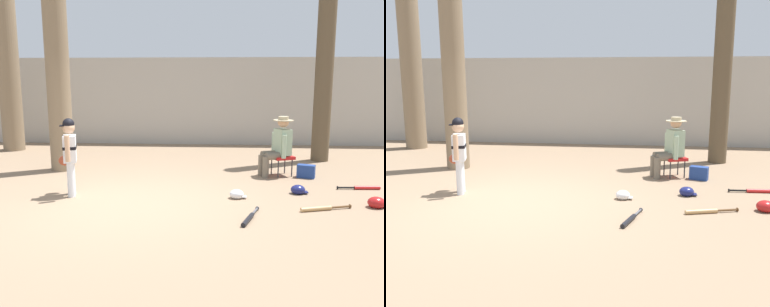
{
  "view_description": "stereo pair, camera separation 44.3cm",
  "coord_description": "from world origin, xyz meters",
  "views": [
    {
      "loc": [
        1.42,
        -6.11,
        1.95
      ],
      "look_at": [
        1.0,
        0.41,
        0.75
      ],
      "focal_mm": 38.52,
      "sensor_mm": 36.0,
      "label": 1
    },
    {
      "loc": [
        1.86,
        -6.07,
        1.95
      ],
      "look_at": [
        1.0,
        0.41,
        0.75
      ],
      "focal_mm": 38.52,
      "sensor_mm": 36.0,
      "label": 2
    }
  ],
  "objects": [
    {
      "name": "bat_red_barrel",
      "position": [
        4.01,
        1.14,
        0.03
      ],
      "size": [
        0.76,
        0.1,
        0.07
      ],
      "color": "red",
      "rests_on": "ground"
    },
    {
      "name": "seated_spectator",
      "position": [
        2.62,
        2.1,
        0.64
      ],
      "size": [
        0.68,
        0.53,
        1.2
      ],
      "color": "#6B6051",
      "rests_on": "ground"
    },
    {
      "name": "tree_near_player",
      "position": [
        -1.91,
        2.38,
        2.26
      ],
      "size": [
        0.79,
        0.79,
        5.34
      ],
      "color": "#7F6B51",
      "rests_on": "ground"
    },
    {
      "name": "bat_wood_tan",
      "position": [
        2.95,
        -0.12,
        0.03
      ],
      "size": [
        0.81,
        0.29,
        0.07
      ],
      "color": "tan",
      "rests_on": "ground"
    },
    {
      "name": "batting_helmet_navy",
      "position": [
        2.8,
        0.79,
        0.07
      ],
      "size": [
        0.29,
        0.22,
        0.17
      ],
      "color": "navy",
      "rests_on": "ground"
    },
    {
      "name": "ground_plane",
      "position": [
        0.0,
        0.0,
        0.0
      ],
      "size": [
        60.0,
        60.0,
        0.0
      ],
      "primitive_type": "plane",
      "color": "#897056"
    },
    {
      "name": "bat_black_composite",
      "position": [
        1.86,
        -0.62,
        0.03
      ],
      "size": [
        0.32,
        0.77,
        0.07
      ],
      "color": "black",
      "rests_on": "ground"
    },
    {
      "name": "young_ballplayer",
      "position": [
        -1.04,
        0.46,
        0.74
      ],
      "size": [
        0.43,
        0.57,
        1.31
      ],
      "color": "white",
      "rests_on": "ground"
    },
    {
      "name": "tree_far_left",
      "position": [
        -4.17,
        4.73,
        2.45
      ],
      "size": [
        0.84,
        0.84,
        5.73
      ],
      "color": "#7F6B51",
      "rests_on": "ground"
    },
    {
      "name": "folding_stool",
      "position": [
        2.71,
        2.13,
        0.36
      ],
      "size": [
        0.51,
        0.51,
        0.41
      ],
      "color": "red",
      "rests_on": "ground"
    },
    {
      "name": "handbag_beside_stool",
      "position": [
        3.17,
        1.97,
        0.13
      ],
      "size": [
        0.38,
        0.29,
        0.26
      ],
      "primitive_type": "cube",
      "rotation": [
        0.0,
        0.0,
        -0.35
      ],
      "color": "navy",
      "rests_on": "ground"
    },
    {
      "name": "batting_helmet_white",
      "position": [
        1.74,
        0.45,
        0.07
      ],
      "size": [
        0.28,
        0.21,
        0.16
      ],
      "color": "silver",
      "rests_on": "ground"
    },
    {
      "name": "tree_behind_spectator",
      "position": [
        3.85,
        3.75,
        2.51
      ],
      "size": [
        0.68,
        0.68,
        5.76
      ],
      "color": "brown",
      "rests_on": "ground"
    },
    {
      "name": "concrete_back_wall",
      "position": [
        0.0,
        6.19,
        1.27
      ],
      "size": [
        18.0,
        0.36,
        2.53
      ],
      "primitive_type": "cube",
      "color": "#ADA89E",
      "rests_on": "ground"
    },
    {
      "name": "batting_helmet_red",
      "position": [
        3.85,
        0.09,
        0.08
      ],
      "size": [
        0.31,
        0.24,
        0.18
      ],
      "color": "#A81919",
      "rests_on": "ground"
    }
  ]
}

